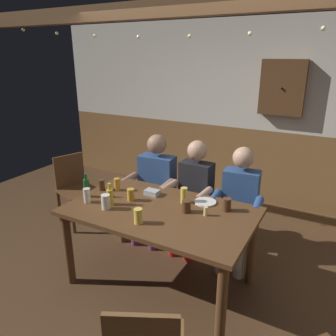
% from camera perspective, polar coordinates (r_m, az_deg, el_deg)
% --- Properties ---
extents(ground_plane, '(7.42, 7.42, 0.00)m').
position_cam_1_polar(ground_plane, '(3.30, -2.18, -20.07)').
color(ground_plane, '#4C331E').
extents(back_wall_upper, '(6.18, 0.12, 1.48)m').
position_cam_1_polar(back_wall_upper, '(4.81, 13.20, 15.60)').
color(back_wall_upper, beige).
extents(back_wall_wainscot, '(6.18, 0.12, 1.09)m').
position_cam_1_polar(back_wall_wainscot, '(5.04, 12.10, 0.96)').
color(back_wall_wainscot, brown).
rests_on(back_wall_wainscot, ground_plane).
extents(ceiling_beam, '(5.56, 0.14, 0.16)m').
position_cam_1_polar(ceiling_beam, '(3.18, 4.32, 26.28)').
color(ceiling_beam, brown).
extents(dining_table, '(1.67, 0.99, 0.78)m').
position_cam_1_polar(dining_table, '(2.99, -1.40, -9.05)').
color(dining_table, brown).
rests_on(dining_table, ground_plane).
extents(person_0, '(0.57, 0.52, 1.24)m').
position_cam_1_polar(person_0, '(3.78, -2.39, -2.57)').
color(person_0, '#2D4C84').
rests_on(person_0, ground_plane).
extents(person_1, '(0.50, 0.51, 1.23)m').
position_cam_1_polar(person_1, '(3.57, 4.38, -4.18)').
color(person_1, black).
rests_on(person_1, ground_plane).
extents(person_2, '(0.52, 0.55, 1.23)m').
position_cam_1_polar(person_2, '(3.40, 12.22, -5.85)').
color(person_2, '#2D4C84').
rests_on(person_2, ground_plane).
extents(chair_empty_near_left, '(0.56, 0.56, 0.88)m').
position_cam_1_polar(chair_empty_near_left, '(4.37, -15.97, -3.20)').
color(chair_empty_near_left, brown).
rests_on(chair_empty_near_left, ground_plane).
extents(table_candle, '(0.04, 0.04, 0.08)m').
position_cam_1_polar(table_candle, '(2.84, 6.60, -7.52)').
color(table_candle, '#F9E08C').
rests_on(table_candle, dining_table).
extents(condiment_caddy, '(0.14, 0.10, 0.05)m').
position_cam_1_polar(condiment_caddy, '(3.23, -2.79, -4.27)').
color(condiment_caddy, '#B2B7BC').
rests_on(condiment_caddy, dining_table).
extents(plate_0, '(0.21, 0.21, 0.01)m').
position_cam_1_polar(plate_0, '(3.08, 6.52, -5.92)').
color(plate_0, white).
rests_on(plate_0, dining_table).
extents(bottle_0, '(0.06, 0.06, 0.21)m').
position_cam_1_polar(bottle_0, '(3.04, -10.10, -4.88)').
color(bottle_0, gold).
rests_on(bottle_0, dining_table).
extents(bottle_1, '(0.06, 0.06, 0.24)m').
position_cam_1_polar(bottle_1, '(3.25, -14.05, -3.31)').
color(bottle_1, '#195923').
rests_on(bottle_1, dining_table).
extents(pint_glass_0, '(0.07, 0.07, 0.13)m').
position_cam_1_polar(pint_glass_0, '(2.70, -5.22, -8.36)').
color(pint_glass_0, '#E5C64C').
rests_on(pint_glass_0, dining_table).
extents(pint_glass_1, '(0.08, 0.08, 0.14)m').
position_cam_1_polar(pint_glass_1, '(2.97, -10.83, -5.83)').
color(pint_glass_1, white).
rests_on(pint_glass_1, dining_table).
extents(pint_glass_2, '(0.08, 0.08, 0.11)m').
position_cam_1_polar(pint_glass_2, '(2.87, 3.24, -6.72)').
color(pint_glass_2, '#4C2D19').
rests_on(pint_glass_2, dining_table).
extents(pint_glass_3, '(0.06, 0.06, 0.13)m').
position_cam_1_polar(pint_glass_3, '(3.35, -8.91, -2.85)').
color(pint_glass_3, gold).
rests_on(pint_glass_3, dining_table).
extents(pint_glass_4, '(0.06, 0.06, 0.15)m').
position_cam_1_polar(pint_glass_4, '(3.04, 2.80, -4.77)').
color(pint_glass_4, '#E5C64C').
rests_on(pint_glass_4, dining_table).
extents(pint_glass_5, '(0.06, 0.06, 0.11)m').
position_cam_1_polar(pint_glass_5, '(3.38, -11.52, -2.91)').
color(pint_glass_5, '#4C2D19').
rests_on(pint_glass_5, dining_table).
extents(pint_glass_6, '(0.07, 0.07, 0.14)m').
position_cam_1_polar(pint_glass_6, '(3.14, -13.98, -4.67)').
color(pint_glass_6, white).
rests_on(pint_glass_6, dining_table).
extents(pint_glass_7, '(0.08, 0.08, 0.12)m').
position_cam_1_polar(pint_glass_7, '(2.94, 10.23, -6.31)').
color(pint_glass_7, '#4C2D19').
rests_on(pint_glass_7, dining_table).
extents(pint_glass_8, '(0.07, 0.07, 0.12)m').
position_cam_1_polar(pint_glass_8, '(3.11, -6.52, -4.66)').
color(pint_glass_8, gold).
rests_on(pint_glass_8, dining_table).
extents(wall_dart_cabinet, '(0.56, 0.15, 0.70)m').
position_cam_1_polar(wall_dart_cabinet, '(4.57, 19.37, 13.12)').
color(wall_dart_cabinet, brown).
extents(string_lights, '(4.36, 0.04, 0.16)m').
position_cam_1_polar(string_lights, '(3.12, 3.80, 22.91)').
color(string_lights, '#F9EAB2').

